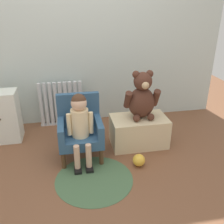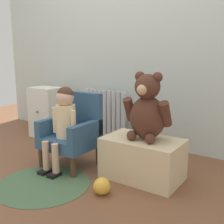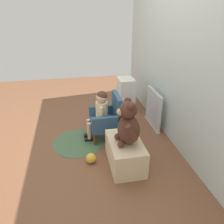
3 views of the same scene
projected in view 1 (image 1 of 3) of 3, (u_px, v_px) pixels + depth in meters
The scene contains 10 objects.
ground_plane at pixel (87, 179), 2.29m from camera, with size 6.00×6.00×0.00m, color brown.
back_wall at pixel (73, 27), 2.94m from camera, with size 3.80×0.05×2.40m, color silver.
radiator at pixel (61, 104), 3.17m from camera, with size 0.56×0.05×0.57m.
small_dresser at pixel (3, 116), 2.81m from camera, with size 0.36×0.29×0.59m.
child_armchair at pixel (80, 128), 2.53m from camera, with size 0.43×0.40×0.64m.
child_figure at pixel (80, 120), 2.37m from camera, with size 0.25×0.35×0.71m.
low_bench at pixel (139, 131), 2.77m from camera, with size 0.61×0.37×0.32m, color beige.
large_teddy_bear at pixel (142, 98), 2.63m from camera, with size 0.38×0.27×0.52m.
floor_rug at pixel (94, 179), 2.27m from camera, with size 0.71×0.71×0.01m, color #456543.
toy_ball at pixel (139, 160), 2.44m from camera, with size 0.12×0.12×0.12m, color gold.
Camera 1 is at (-0.12, -1.84, 1.50)m, focal length 40.00 mm.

